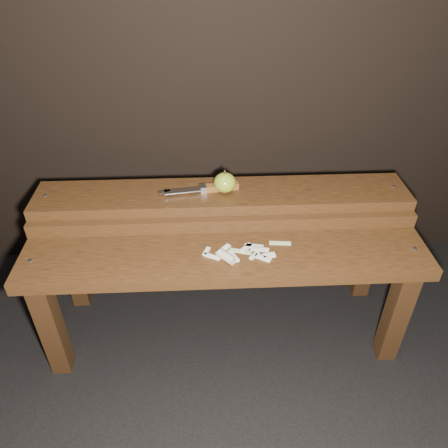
{
  "coord_description": "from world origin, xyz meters",
  "views": [
    {
      "loc": [
        -0.05,
        -1.02,
        1.24
      ],
      "look_at": [
        0.0,
        0.06,
        0.45
      ],
      "focal_mm": 35.0,
      "sensor_mm": 36.0,
      "label": 1
    }
  ],
  "objects_px": {
    "bench_rear_tier": "(222,214)",
    "apple": "(225,183)",
    "knife": "(212,188)",
    "bench_front_tier": "(226,274)"
  },
  "relations": [
    {
      "from": "bench_front_tier",
      "to": "knife",
      "type": "xyz_separation_m",
      "value": [
        -0.03,
        0.24,
        0.16
      ]
    },
    {
      "from": "knife",
      "to": "bench_front_tier",
      "type": "bearing_deg",
      "value": -82.13
    },
    {
      "from": "bench_rear_tier",
      "to": "apple",
      "type": "bearing_deg",
      "value": 28.6
    },
    {
      "from": "bench_front_tier",
      "to": "apple",
      "type": "xyz_separation_m",
      "value": [
        0.01,
        0.23,
        0.18
      ]
    },
    {
      "from": "bench_rear_tier",
      "to": "knife",
      "type": "relative_size",
      "value": 4.65
    },
    {
      "from": "bench_rear_tier",
      "to": "apple",
      "type": "relative_size",
      "value": 15.88
    },
    {
      "from": "apple",
      "to": "knife",
      "type": "relative_size",
      "value": 0.29
    },
    {
      "from": "bench_rear_tier",
      "to": "knife",
      "type": "xyz_separation_m",
      "value": [
        -0.03,
        0.01,
        0.1
      ]
    },
    {
      "from": "bench_rear_tier",
      "to": "knife",
      "type": "height_order",
      "value": "knife"
    },
    {
      "from": "bench_front_tier",
      "to": "knife",
      "type": "height_order",
      "value": "knife"
    }
  ]
}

